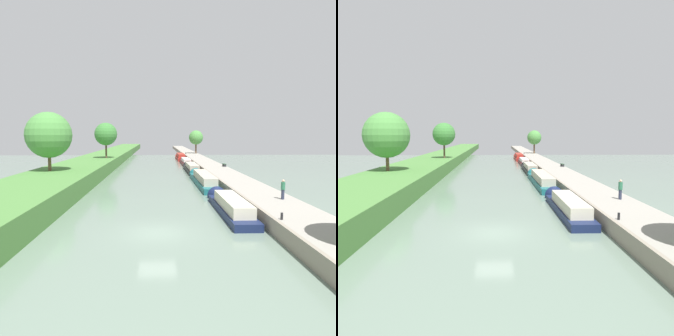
% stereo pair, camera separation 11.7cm
% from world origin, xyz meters
% --- Properties ---
extents(ground_plane, '(160.00, 160.00, 0.00)m').
position_xyz_m(ground_plane, '(0.00, 0.00, 0.00)').
color(ground_plane, slate).
extents(right_towpath, '(4.17, 260.00, 1.05)m').
position_xyz_m(right_towpath, '(9.69, 0.00, 0.52)').
color(right_towpath, gray).
rests_on(right_towpath, ground_plane).
extents(stone_quay, '(0.25, 260.00, 1.10)m').
position_xyz_m(stone_quay, '(7.48, 0.00, 0.55)').
color(stone_quay, gray).
rests_on(stone_quay, ground_plane).
extents(narrowboat_navy, '(1.96, 11.74, 2.07)m').
position_xyz_m(narrowboat_navy, '(6.01, 5.67, 0.56)').
color(narrowboat_navy, '#141E42').
rests_on(narrowboat_navy, ground_plane).
extents(narrowboat_teal, '(1.96, 15.81, 2.16)m').
position_xyz_m(narrowboat_teal, '(5.96, 20.76, 0.63)').
color(narrowboat_teal, '#195B60').
rests_on(narrowboat_teal, ground_plane).
extents(narrowboat_black, '(1.91, 13.17, 2.01)m').
position_xyz_m(narrowboat_black, '(6.01, 35.52, 0.59)').
color(narrowboat_black, black).
rests_on(narrowboat_black, ground_plane).
extents(narrowboat_maroon, '(1.83, 11.74, 1.86)m').
position_xyz_m(narrowboat_maroon, '(6.23, 49.43, 0.54)').
color(narrowboat_maroon, maroon).
rests_on(narrowboat_maroon, ground_plane).
extents(narrowboat_red, '(1.96, 12.65, 2.16)m').
position_xyz_m(narrowboat_red, '(6.00, 61.79, 0.66)').
color(narrowboat_red, maroon).
rests_on(narrowboat_red, ground_plane).
extents(tree_rightbank_midnear, '(3.99, 3.99, 6.47)m').
position_xyz_m(tree_rightbank_midnear, '(11.07, 70.78, 5.50)').
color(tree_rightbank_midnear, brown).
rests_on(tree_rightbank_midnear, right_towpath).
extents(tree_leftbank_downstream, '(4.23, 4.23, 6.62)m').
position_xyz_m(tree_leftbank_downstream, '(-9.52, 40.64, 6.46)').
color(tree_leftbank_downstream, '#4C3828').
rests_on(tree_leftbank_downstream, left_grassy_bank).
extents(tree_leftbank_upstream, '(5.58, 5.58, 7.17)m').
position_xyz_m(tree_leftbank_upstream, '(-13.13, 19.30, 6.34)').
color(tree_leftbank_upstream, brown).
rests_on(tree_leftbank_upstream, left_grassy_bank).
extents(person_walking, '(0.34, 0.34, 1.66)m').
position_xyz_m(person_walking, '(10.46, 5.51, 1.92)').
color(person_walking, '#282D42').
rests_on(person_walking, right_towpath).
extents(mooring_bollard_near, '(0.16, 0.16, 0.45)m').
position_xyz_m(mooring_bollard_near, '(7.90, -0.87, 1.27)').
color(mooring_bollard_near, black).
rests_on(mooring_bollard_near, right_towpath).
extents(mooring_bollard_far, '(0.16, 0.16, 0.45)m').
position_xyz_m(mooring_bollard_far, '(7.90, 67.31, 1.27)').
color(mooring_bollard_far, black).
rests_on(mooring_bollard_far, right_towpath).
extents(park_bench, '(0.44, 1.50, 0.47)m').
position_xyz_m(park_bench, '(11.32, 33.14, 1.39)').
color(park_bench, '#333338').
rests_on(park_bench, right_towpath).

